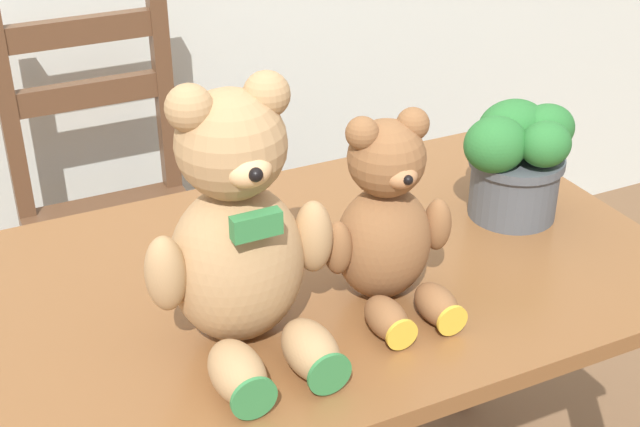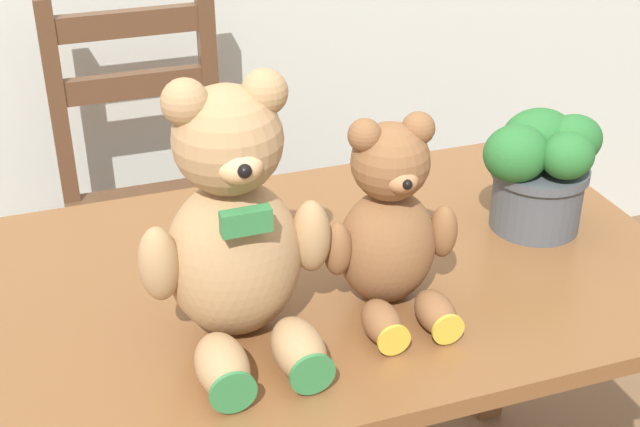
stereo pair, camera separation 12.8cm
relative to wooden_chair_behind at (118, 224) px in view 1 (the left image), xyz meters
The scene contains 5 objects.
dining_table 0.76m from the wooden_chair_behind, 75.32° to the right, with size 1.14×0.73×0.72m.
wooden_chair_behind is the anchor object (origin of this frame).
teddy_bear_left 0.94m from the wooden_chair_behind, 90.14° to the right, with size 0.28×0.27×0.40m.
teddy_bear_right 0.95m from the wooden_chair_behind, 74.33° to the right, with size 0.21×0.21×0.31m.
potted_plant 0.98m from the wooden_chair_behind, 50.94° to the right, with size 0.23×0.18×0.21m.
Camera 1 is at (-0.55, -0.75, 1.51)m, focal length 50.00 mm.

